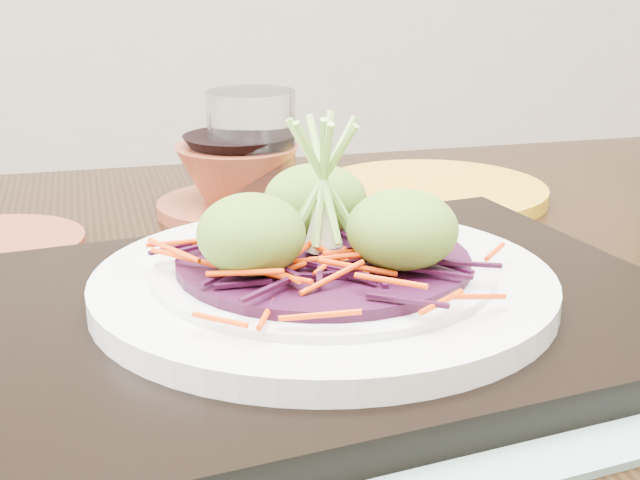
{
  "coord_description": "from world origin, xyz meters",
  "views": [
    {
      "loc": [
        -0.12,
        -0.55,
        1.05
      ],
      "look_at": [
        -0.07,
        -0.01,
        0.87
      ],
      "focal_mm": 50.0,
      "sensor_mm": 36.0,
      "label": 1
    }
  ],
  "objects": [
    {
      "name": "scallion_garnish",
      "position": [
        -0.07,
        -0.03,
        0.92
      ],
      "size": [
        0.07,
        0.07,
        0.1
      ],
      "primitive_type": null,
      "color": "#8AC74F",
      "rests_on": "cabbage_bed"
    },
    {
      "name": "dining_table",
      "position": [
        -0.09,
        0.03,
        0.71
      ],
      "size": [
        1.43,
        1.07,
        0.82
      ],
      "rotation": [
        0.0,
        0.0,
        0.16
      ],
      "color": "black",
      "rests_on": "ground"
    },
    {
      "name": "terracotta_bowl_set",
      "position": [
        -0.12,
        0.25,
        0.85
      ],
      "size": [
        0.2,
        0.2,
        0.06
      ],
      "rotation": [
        0.0,
        0.0,
        0.48
      ],
      "color": "maroon",
      "rests_on": "dining_table"
    },
    {
      "name": "guacamole_scoops",
      "position": [
        -0.07,
        -0.03,
        0.89
      ],
      "size": [
        0.16,
        0.14,
        0.05
      ],
      "color": "olive",
      "rests_on": "cabbage_bed"
    },
    {
      "name": "water_glass",
      "position": [
        -0.1,
        0.25,
        0.88
      ],
      "size": [
        0.09,
        0.09,
        0.11
      ],
      "primitive_type": "cylinder",
      "rotation": [
        0.0,
        0.0,
        -0.16
      ],
      "color": "white",
      "rests_on": "dining_table"
    },
    {
      "name": "yellow_plate",
      "position": [
        0.07,
        0.28,
        0.82
      ],
      "size": [
        0.31,
        0.31,
        0.01
      ],
      "primitive_type": "cylinder",
      "rotation": [
        0.0,
        0.0,
        0.53
      ],
      "color": "#C68E16",
      "rests_on": "dining_table"
    },
    {
      "name": "white_plate",
      "position": [
        -0.07,
        -0.03,
        0.85
      ],
      "size": [
        0.29,
        0.29,
        0.02
      ],
      "color": "silver",
      "rests_on": "serving_tray"
    },
    {
      "name": "placemat",
      "position": [
        -0.07,
        -0.03,
        0.82
      ],
      "size": [
        0.61,
        0.53,
        0.0
      ],
      "primitive_type": "cube",
      "rotation": [
        0.0,
        0.0,
        0.29
      ],
      "color": "gray",
      "rests_on": "dining_table"
    },
    {
      "name": "serving_tray",
      "position": [
        -0.07,
        -0.03,
        0.83
      ],
      "size": [
        0.52,
        0.45,
        0.02
      ],
      "primitive_type": "cube",
      "rotation": [
        0.0,
        0.0,
        0.29
      ],
      "color": "black",
      "rests_on": "placemat"
    },
    {
      "name": "cabbage_bed",
      "position": [
        -0.07,
        -0.03,
        0.87
      ],
      "size": [
        0.18,
        0.18,
        0.01
      ],
      "primitive_type": "cylinder",
      "color": "#320A23",
      "rests_on": "white_plate"
    },
    {
      "name": "carrot_julienne",
      "position": [
        -0.07,
        -0.03,
        0.88
      ],
      "size": [
        0.22,
        0.22,
        0.01
      ],
      "primitive_type": null,
      "color": "#EB3C04",
      "rests_on": "cabbage_bed"
    }
  ]
}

